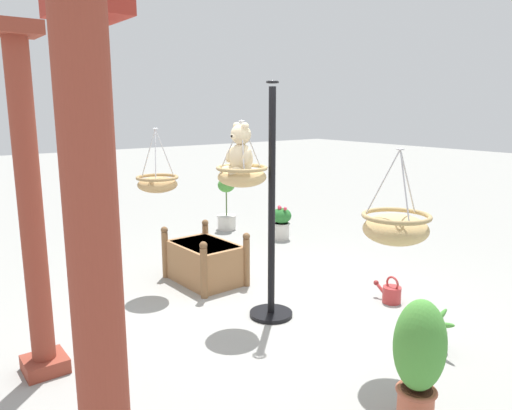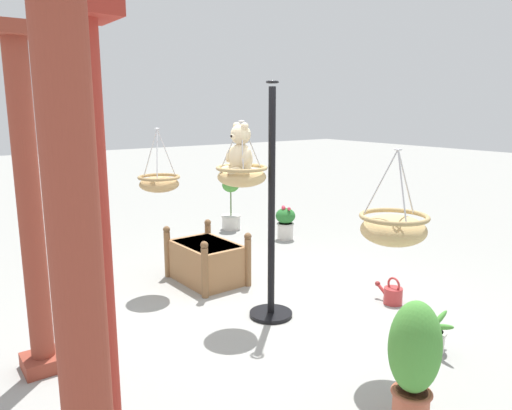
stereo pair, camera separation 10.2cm
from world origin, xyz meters
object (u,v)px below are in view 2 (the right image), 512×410
greenhouse_pillar_right (82,337)px  potted_plant_fern_front (285,222)px  greenhouse_pillar_left (30,214)px  wooden_planter_box (207,260)px  hanging_basket_left_high (394,228)px  teddy_bear (240,153)px  watering_can (392,294)px  greenhouse_pillar_far_back (96,274)px  potted_plant_small_succulent (231,206)px  hanging_basket_with_teddy (242,175)px  potted_plant_tall_leafy (430,336)px  hanging_basket_right_low (159,183)px  potted_plant_bushy_green (414,359)px  display_pole_central (271,248)px

greenhouse_pillar_right → potted_plant_fern_front: (4.27, -4.41, -1.01)m
greenhouse_pillar_left → wooden_planter_box: (1.01, -2.12, -1.04)m
hanging_basket_left_high → teddy_bear: bearing=14.8°
greenhouse_pillar_right → greenhouse_pillar_left: bearing=-7.0°
greenhouse_pillar_right → watering_can: size_ratio=7.70×
greenhouse_pillar_left → greenhouse_pillar_far_back: bearing=-179.9°
potted_plant_small_succulent → teddy_bear: bearing=148.8°
hanging_basket_with_teddy → potted_plant_tall_leafy: hanging_basket_with_teddy is taller
greenhouse_pillar_far_back → hanging_basket_left_high: bearing=-92.1°
hanging_basket_right_low → greenhouse_pillar_right: greenhouse_pillar_right is taller
hanging_basket_left_high → greenhouse_pillar_right: size_ratio=0.28×
teddy_bear → greenhouse_pillar_right: (-2.19, 2.15, -0.38)m
potted_plant_small_succulent → potted_plant_fern_front: bearing=-161.6°
teddy_bear → potted_plant_tall_leafy: 2.39m
potted_plant_bushy_green → potted_plant_tall_leafy: bearing=-61.0°
greenhouse_pillar_far_back → watering_can: (0.78, -3.41, -1.16)m
hanging_basket_left_high → greenhouse_pillar_right: 2.64m
teddy_bear → potted_plant_fern_front: 3.38m
potted_plant_fern_front → greenhouse_pillar_right: bearing=134.1°
potted_plant_fern_front → teddy_bear: bearing=132.5°
hanging_basket_right_low → wooden_planter_box: bearing=-98.9°
greenhouse_pillar_far_back → potted_plant_small_succulent: greenhouse_pillar_far_back is taller
hanging_basket_with_teddy → hanging_basket_right_low: bearing=14.6°
greenhouse_pillar_right → watering_can: bearing=-67.5°
display_pole_central → potted_plant_small_succulent: (3.30, -1.64, -0.31)m
potted_plant_tall_leafy → potted_plant_small_succulent: (4.69, -0.94, 0.28)m
hanging_basket_right_low → greenhouse_pillar_right: (-3.41, 1.86, 0.03)m
potted_plant_tall_leafy → teddy_bear: bearing=32.2°
display_pole_central → greenhouse_pillar_left: (0.26, 2.14, 0.59)m
potted_plant_tall_leafy → greenhouse_pillar_far_back: bearing=88.0°
potted_plant_fern_front → hanging_basket_left_high: bearing=152.7°
greenhouse_pillar_left → greenhouse_pillar_right: 2.32m
teddy_bear → wooden_planter_box: bearing=-12.8°
teddy_bear → hanging_basket_left_high: (-1.53, -0.40, -0.49)m
potted_plant_fern_front → potted_plant_tall_leafy: 3.85m
hanging_basket_right_low → greenhouse_pillar_left: 1.92m
hanging_basket_right_low → wooden_planter_box: 1.14m
hanging_basket_left_high → hanging_basket_right_low: 2.83m
teddy_bear → potted_plant_fern_front: (2.08, -2.27, -1.40)m
teddy_bear → potted_plant_small_succulent: size_ratio=0.55×
greenhouse_pillar_right → potted_plant_small_succulent: size_ratio=2.97×
hanging_basket_with_teddy → teddy_bear: 0.22m
hanging_basket_right_low → watering_can: bearing=-135.6°
hanging_basket_left_high → potted_plant_tall_leafy: (-0.01, -0.57, -1.06)m
greenhouse_pillar_right → teddy_bear: bearing=-44.4°
greenhouse_pillar_right → potted_plant_fern_front: bearing=-45.9°
hanging_basket_left_high → hanging_basket_right_low: (2.74, 0.70, 0.07)m
potted_plant_fern_front → potted_plant_small_succulent: bearing=18.4°
greenhouse_pillar_far_back → potted_plant_small_succulent: 6.00m
potted_plant_small_succulent → potted_plant_tall_leafy: bearing=168.7°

